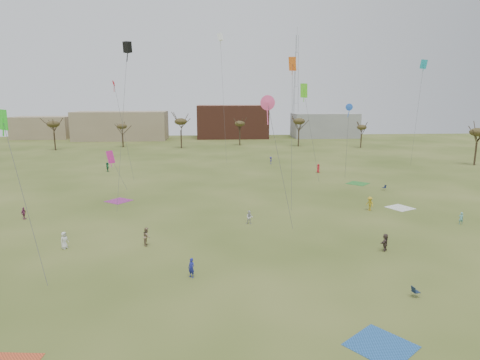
{
  "coord_description": "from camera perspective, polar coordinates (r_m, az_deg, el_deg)",
  "views": [
    {
      "loc": [
        -3.45,
        -34.61,
        15.02
      ],
      "look_at": [
        0.0,
        12.0,
        5.5
      ],
      "focal_mm": 30.51,
      "sensor_mm": 36.0,
      "label": 1
    }
  ],
  "objects": [
    {
      "name": "spectator_fore_b",
      "position": [
        43.42,
        -12.9,
        -7.7
      ],
      "size": [
        0.75,
        0.95,
        1.9
      ],
      "primitive_type": "imported",
      "rotation": [
        0.0,
        0.0,
        1.61
      ],
      "color": "#90765B",
      "rests_on": "ground"
    },
    {
      "name": "building_brick",
      "position": [
        155.1,
        -1.11,
        8.18
      ],
      "size": [
        26.0,
        16.0,
        12.0
      ],
      "primitive_type": "cube",
      "color": "brown",
      "rests_on": "ground"
    },
    {
      "name": "blanket_cream",
      "position": [
        60.63,
        21.47,
        -3.65
      ],
      "size": [
        4.02,
        4.02,
        0.03
      ],
      "primitive_type": "cube",
      "rotation": [
        0.0,
        0.0,
        0.46
      ],
      "color": "white",
      "rests_on": "ground"
    },
    {
      "name": "camp_chair_right",
      "position": [
        71.08,
        19.49,
        -1.14
      ],
      "size": [
        0.61,
        0.57,
        0.87
      ],
      "rotation": [
        0.0,
        0.0,
        4.85
      ],
      "color": "#141B37",
      "rests_on": "ground"
    },
    {
      "name": "radio_tower",
      "position": [
        163.13,
        7.8,
        12.88
      ],
      "size": [
        1.51,
        1.72,
        41.0
      ],
      "color": "#9EA3A8",
      "rests_on": "ground"
    },
    {
      "name": "spectator_mid_e",
      "position": [
        49.26,
        1.34,
        -5.24
      ],
      "size": [
        0.88,
        0.72,
        1.65
      ],
      "primitive_type": "imported",
      "rotation": [
        0.0,
        0.0,
        6.15
      ],
      "color": "silver",
      "rests_on": "ground"
    },
    {
      "name": "blanket_plum",
      "position": [
        62.74,
        -16.59,
        -2.83
      ],
      "size": [
        4.32,
        4.32,
        0.03
      ],
      "primitive_type": "cube",
      "rotation": [
        0.0,
        0.0,
        2.49
      ],
      "color": "#922D7C",
      "rests_on": "ground"
    },
    {
      "name": "tree_line",
      "position": [
        114.01,
        -3.95,
        7.5
      ],
      "size": [
        117.44,
        49.32,
        8.91
      ],
      "color": "#3A2B1E",
      "rests_on": "ground"
    },
    {
      "name": "spectator_fore_c",
      "position": [
        43.4,
        19.63,
        -8.19
      ],
      "size": [
        1.43,
        1.6,
        1.76
      ],
      "primitive_type": "imported",
      "rotation": [
        0.0,
        0.0,
        4.03
      ],
      "color": "#4F3E38",
      "rests_on": "ground"
    },
    {
      "name": "building_tan_west",
      "position": [
        168.63,
        -25.81,
        6.63
      ],
      "size": [
        20.0,
        12.0,
        8.0
      ],
      "primitive_type": "cube",
      "color": "#937F60",
      "rests_on": "ground"
    },
    {
      "name": "blanket_blue",
      "position": [
        28.42,
        19.13,
        -21.08
      ],
      "size": [
        4.85,
        4.85,
        0.03
      ],
      "primitive_type": "cube",
      "rotation": [
        0.0,
        0.0,
        0.66
      ],
      "color": "#255CA3",
      "rests_on": "ground"
    },
    {
      "name": "building_grey",
      "position": [
        159.02,
        11.74,
        7.48
      ],
      "size": [
        24.0,
        12.0,
        9.0
      ],
      "primitive_type": "cube",
      "color": "gray",
      "rests_on": "ground"
    },
    {
      "name": "flyer_far_b",
      "position": [
        84.0,
        10.88,
        1.62
      ],
      "size": [
        1.02,
        1.0,
        1.77
      ],
      "primitive_type": "imported",
      "rotation": [
        0.0,
        0.0,
        0.73
      ],
      "color": "red",
      "rests_on": "ground"
    },
    {
      "name": "flyer_far_c",
      "position": [
        93.62,
        4.31,
        2.74
      ],
      "size": [
        0.6,
        1.04,
        1.6
      ],
      "primitive_type": "imported",
      "rotation": [
        0.0,
        0.0,
        4.71
      ],
      "color": "navy",
      "rests_on": "ground"
    },
    {
      "name": "flyer_near_right",
      "position": [
        35.5,
        -6.81,
        -12.1
      ],
      "size": [
        0.74,
        0.7,
        1.7
      ],
      "primitive_type": "imported",
      "rotation": [
        0.0,
        0.0,
        5.61
      ],
      "color": "navy",
      "rests_on": "ground"
    },
    {
      "name": "spectator_mid_d",
      "position": [
        57.87,
        -28.0,
        -4.13
      ],
      "size": [
        0.57,
        0.96,
        1.54
      ],
      "primitive_type": "imported",
      "rotation": [
        0.0,
        0.0,
        1.34
      ],
      "color": "#8D3B68",
      "rests_on": "ground"
    },
    {
      "name": "flyer_mid_b",
      "position": [
        57.73,
        17.69,
        -3.16
      ],
      "size": [
        1.18,
        1.4,
        1.88
      ],
      "primitive_type": "imported",
      "rotation": [
        0.0,
        0.0,
        5.19
      ],
      "color": "gold",
      "rests_on": "ground"
    },
    {
      "name": "flyer_mid_c",
      "position": [
        55.91,
        28.51,
        -4.72
      ],
      "size": [
        0.58,
        0.41,
        1.49
      ],
      "primitive_type": "imported",
      "rotation": [
        0.0,
        0.0,
        3.03
      ],
      "color": "#6BB2B2",
      "rests_on": "ground"
    },
    {
      "name": "camp_chair_center",
      "position": [
        35.05,
        23.32,
        -14.39
      ],
      "size": [
        0.62,
        0.58,
        0.87
      ],
      "rotation": [
        0.0,
        0.0,
        1.73
      ],
      "color": "#15243B",
      "rests_on": "ground"
    },
    {
      "name": "blanket_olive",
      "position": [
        75.16,
        16.14,
        -0.47
      ],
      "size": [
        4.6,
        4.6,
        0.03
      ],
      "primitive_type": "cube",
      "rotation": [
        0.0,
        0.0,
        0.81
      ],
      "color": "#2F8130",
      "rests_on": "ground"
    },
    {
      "name": "kites_aloft",
      "position": [
        65.69,
        -3.21,
        15.73
      ],
      "size": [
        59.98,
        70.44,
        27.42
      ],
      "color": "red",
      "rests_on": "ground"
    },
    {
      "name": "flyer_far_a",
      "position": [
        88.12,
        -18.04,
        1.75
      ],
      "size": [
        1.08,
        1.82,
        1.87
      ],
      "primitive_type": "imported",
      "rotation": [
        0.0,
        0.0,
        1.9
      ],
      "color": "#257046",
      "rests_on": "ground"
    },
    {
      "name": "ground",
      "position": [
        37.88,
        1.37,
        -11.85
      ],
      "size": [
        260.0,
        260.0,
        0.0
      ],
      "primitive_type": "plane",
      "color": "#384B17",
      "rests_on": "ground"
    },
    {
      "name": "flyer_near_left",
      "position": [
        45.11,
        -23.36,
        -7.75
      ],
      "size": [
        0.92,
        1.02,
        1.74
      ],
      "primitive_type": "imported",
      "rotation": [
        0.0,
        0.0,
        1.01
      ],
      "color": "white",
      "rests_on": "ground"
    },
    {
      "name": "building_tan",
      "position": [
        153.23,
        -16.24,
        7.31
      ],
      "size": [
        32.0,
        14.0,
        10.0
      ],
      "primitive_type": "cube",
      "color": "#937F60",
      "rests_on": "ground"
    }
  ]
}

